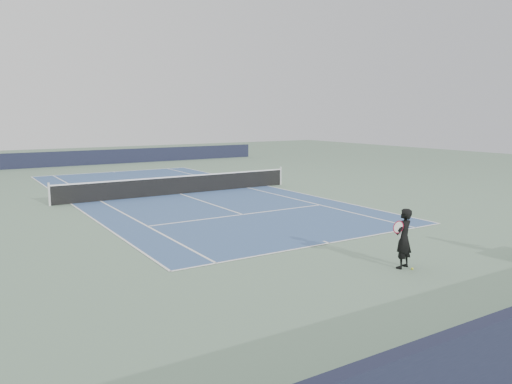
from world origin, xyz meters
TOP-DOWN VIEW (x-y plane):
  - ground at (0.00, 0.00)m, footprint 80.00×80.00m
  - court_surface at (0.00, 0.00)m, footprint 10.97×23.77m
  - tennis_net at (0.00, 0.00)m, footprint 12.90×0.10m
  - windscreen_far at (0.00, 17.88)m, footprint 30.00×0.25m
  - tennis_player at (-0.02, -14.92)m, footprint 0.81×0.59m
  - tennis_ball at (0.08, -15.18)m, footprint 0.06×0.06m

SIDE VIEW (x-z plane):
  - ground at x=0.00m, z-range 0.00..0.00m
  - court_surface at x=0.00m, z-range 0.00..0.01m
  - tennis_ball at x=0.08m, z-range 0.00..0.06m
  - tennis_net at x=0.00m, z-range -0.03..1.04m
  - windscreen_far at x=0.00m, z-range 0.00..1.20m
  - tennis_player at x=-0.02m, z-range 0.00..1.65m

